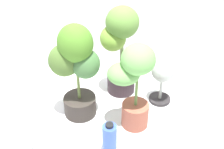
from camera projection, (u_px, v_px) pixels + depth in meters
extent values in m
plane|color=silver|center=(88.00, 123.00, 2.22)|extent=(8.00, 8.00, 0.00)
cylinder|color=#2D2125|center=(121.00, 82.00, 2.52)|extent=(0.24, 0.24, 0.18)
cylinder|color=#432E17|center=(121.00, 74.00, 2.47)|extent=(0.22, 0.22, 0.02)
cylinder|color=#607545|center=(122.00, 45.00, 2.32)|extent=(0.03, 0.03, 0.52)
ellipsoid|color=#578137|center=(122.00, 22.00, 2.21)|extent=(0.28, 0.28, 0.25)
ellipsoid|color=olive|center=(113.00, 38.00, 2.29)|extent=(0.27, 0.29, 0.20)
cylinder|color=#2F2924|center=(80.00, 105.00, 2.28)|extent=(0.25, 0.25, 0.15)
cylinder|color=#3E3223|center=(80.00, 98.00, 2.24)|extent=(0.23, 0.23, 0.02)
cylinder|color=olive|center=(77.00, 68.00, 2.09)|extent=(0.02, 0.02, 0.53)
ellipsoid|color=#487B25|center=(75.00, 43.00, 1.97)|extent=(0.35, 0.35, 0.27)
ellipsoid|color=#48672B|center=(65.00, 60.00, 2.06)|extent=(0.25, 0.22, 0.24)
ellipsoid|color=#406A37|center=(86.00, 64.00, 2.06)|extent=(0.24, 0.24, 0.22)
cylinder|color=#9A4F3B|center=(135.00, 114.00, 2.16)|extent=(0.20, 0.20, 0.19)
cylinder|color=#433026|center=(136.00, 105.00, 2.12)|extent=(0.18, 0.18, 0.02)
cylinder|color=#5A7A3A|center=(137.00, 80.00, 1.99)|extent=(0.02, 0.02, 0.43)
ellipsoid|color=#69AD53|center=(138.00, 59.00, 1.90)|extent=(0.29, 0.29, 0.21)
ellipsoid|color=#66A551|center=(124.00, 74.00, 1.96)|extent=(0.25, 0.23, 0.15)
cylinder|color=#262324|center=(160.00, 99.00, 2.44)|extent=(0.18, 0.18, 0.03)
cylinder|color=#9DA69D|center=(161.00, 89.00, 2.39)|extent=(0.02, 0.02, 0.18)
sphere|color=#9DA69D|center=(163.00, 71.00, 2.29)|extent=(0.19, 0.19, 0.18)
cylinder|color=#3757BB|center=(110.00, 140.00, 1.92)|extent=(0.10, 0.10, 0.24)
cylinder|color=black|center=(109.00, 125.00, 1.85)|extent=(0.05, 0.05, 0.02)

